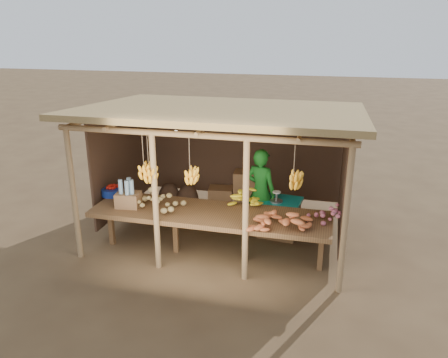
# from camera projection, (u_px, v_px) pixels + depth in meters

# --- Properties ---
(ground) EXTENTS (60.00, 60.00, 0.00)m
(ground) POSITION_uv_depth(u_px,v_px,m) (224.00, 232.00, 8.21)
(ground) COLOR brown
(ground) RESTS_ON ground
(stall_structure) EXTENTS (4.70, 3.50, 2.43)m
(stall_structure) POSITION_uv_depth(u_px,v_px,m) (225.00, 133.00, 7.52)
(stall_structure) COLOR #9C7950
(stall_structure) RESTS_ON ground
(counter) EXTENTS (3.90, 1.05, 0.80)m
(counter) POSITION_uv_depth(u_px,v_px,m) (210.00, 215.00, 7.10)
(counter) COLOR brown
(counter) RESTS_ON ground
(potato_heap) EXTENTS (1.00, 0.78, 0.36)m
(potato_heap) POSITION_uv_depth(u_px,v_px,m) (154.00, 199.00, 7.13)
(potato_heap) COLOR #A28A54
(potato_heap) RESTS_ON counter
(sweet_potato_heap) EXTENTS (1.03, 0.78, 0.36)m
(sweet_potato_heap) POSITION_uv_depth(u_px,v_px,m) (284.00, 217.00, 6.46)
(sweet_potato_heap) COLOR #C36032
(sweet_potato_heap) RESTS_ON counter
(onion_heap) EXTENTS (0.73, 0.47, 0.35)m
(onion_heap) POSITION_uv_depth(u_px,v_px,m) (331.00, 212.00, 6.62)
(onion_heap) COLOR #C55F71
(onion_heap) RESTS_ON counter
(banana_pile) EXTENTS (0.62, 0.42, 0.35)m
(banana_pile) POSITION_uv_depth(u_px,v_px,m) (245.00, 195.00, 7.32)
(banana_pile) COLOR yellow
(banana_pile) RESTS_ON counter
(tomato_basin) EXTENTS (0.37, 0.37, 0.19)m
(tomato_basin) POSITION_uv_depth(u_px,v_px,m) (112.00, 191.00, 7.77)
(tomato_basin) COLOR navy
(tomato_basin) RESTS_ON counter
(bottle_box) EXTENTS (0.42, 0.34, 0.49)m
(bottle_box) POSITION_uv_depth(u_px,v_px,m) (128.00, 196.00, 7.24)
(bottle_box) COLOR #906540
(bottle_box) RESTS_ON counter
(vendor) EXTENTS (0.69, 0.57, 1.61)m
(vendor) POSITION_uv_depth(u_px,v_px,m) (261.00, 192.00, 7.94)
(vendor) COLOR #186E1E
(vendor) RESTS_ON ground
(tarp_crate) EXTENTS (0.82, 0.73, 0.89)m
(tarp_crate) POSITION_uv_depth(u_px,v_px,m) (279.00, 216.00, 7.98)
(tarp_crate) COLOR brown
(tarp_crate) RESTS_ON ground
(carton_stack) EXTENTS (1.10, 0.45, 0.80)m
(carton_stack) POSITION_uv_depth(u_px,v_px,m) (238.00, 192.00, 9.20)
(carton_stack) COLOR #906540
(carton_stack) RESTS_ON ground
(burlap_sacks) EXTENTS (0.88, 0.46, 0.62)m
(burlap_sacks) POSITION_uv_depth(u_px,v_px,m) (178.00, 196.00, 9.24)
(burlap_sacks) COLOR #4A3122
(burlap_sacks) RESTS_ON ground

